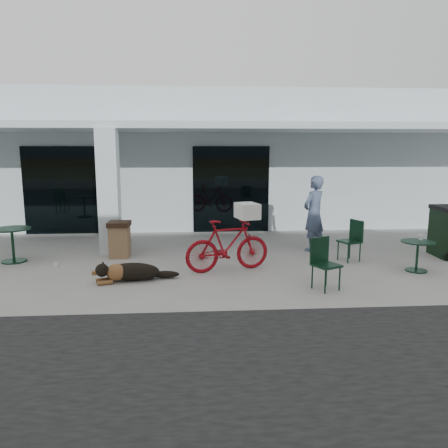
{
  "coord_description": "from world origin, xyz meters",
  "views": [
    {
      "loc": [
        0.6,
        -8.76,
        2.62
      ],
      "look_at": [
        1.27,
        0.61,
        1.0
      ],
      "focal_mm": 35.0,
      "sensor_mm": 36.0,
      "label": 1
    }
  ],
  "objects": [
    {
      "name": "cup_on_table",
      "position": [
        5.54,
        0.23,
        0.72
      ],
      "size": [
        0.1,
        0.1,
        0.11
      ],
      "primitive_type": "cylinder",
      "rotation": [
        0.0,
        0.0,
        0.23
      ],
      "color": "white",
      "rests_on": "cafe_table_far"
    },
    {
      "name": "cafe_chair_far_a",
      "position": [
        3.07,
        -1.0,
        0.49
      ],
      "size": [
        0.61,
        0.63,
        0.97
      ],
      "primitive_type": null,
      "rotation": [
        0.0,
        0.0,
        0.45
      ],
      "color": "#11311E",
      "rests_on": "ground"
    },
    {
      "name": "column",
      "position": [
        -1.5,
        2.3,
        1.56
      ],
      "size": [
        0.5,
        0.5,
        3.12
      ],
      "primitive_type": "cube",
      "color": "silver",
      "rests_on": "ground"
    },
    {
      "name": "ground",
      "position": [
        0.0,
        0.0,
        0.0
      ],
      "size": [
        80.0,
        80.0,
        0.0
      ],
      "primitive_type": "plane",
      "color": "#A4A29B",
      "rests_on": "ground"
    },
    {
      "name": "overhang",
      "position": [
        0.0,
        3.6,
        3.21
      ],
      "size": [
        22.0,
        2.8,
        0.18
      ],
      "primitive_type": "cube",
      "color": "silver",
      "rests_on": "column"
    },
    {
      "name": "cafe_table_near",
      "position": [
        -3.62,
        1.53,
        0.4
      ],
      "size": [
        1.03,
        1.03,
        0.8
      ],
      "primitive_type": null,
      "rotation": [
        0.0,
        0.0,
        -0.24
      ],
      "color": "#11311E",
      "rests_on": "ground"
    },
    {
      "name": "dog",
      "position": [
        -0.64,
        -0.19,
        0.21
      ],
      "size": [
        1.33,
        0.78,
        0.42
      ],
      "primitive_type": null,
      "rotation": [
        0.0,
        0.0,
        0.31
      ],
      "color": "black",
      "rests_on": "ground"
    },
    {
      "name": "cup_near_dog",
      "position": [
        -2.5,
        1.0,
        0.05
      ],
      "size": [
        0.1,
        0.1,
        0.1
      ],
      "primitive_type": "cylinder",
      "rotation": [
        0.0,
        0.0,
        -0.19
      ],
      "color": "white",
      "rests_on": "ground"
    },
    {
      "name": "storefront_glass_left",
      "position": [
        -3.2,
        4.98,
        1.35
      ],
      "size": [
        2.8,
        0.06,
        2.7
      ],
      "primitive_type": "cube",
      "color": "black",
      "rests_on": "ground"
    },
    {
      "name": "bicycle",
      "position": [
        1.33,
        0.4,
        0.57
      ],
      "size": [
        1.96,
        1.01,
        1.13
      ],
      "primitive_type": "imported",
      "rotation": [
        0.0,
        0.0,
        1.84
      ],
      "color": "maroon",
      "rests_on": "ground"
    },
    {
      "name": "laundry_basket",
      "position": [
        1.76,
        0.52,
        1.3
      ],
      "size": [
        0.55,
        0.65,
        0.33
      ],
      "primitive_type": "cube",
      "rotation": [
        0.0,
        0.0,
        1.84
      ],
      "color": "white",
      "rests_on": "bicycle"
    },
    {
      "name": "person",
      "position": [
        3.71,
        2.2,
        0.97
      ],
      "size": [
        0.85,
        0.81,
        1.95
      ],
      "primitive_type": "imported",
      "rotation": [
        0.0,
        0.0,
        3.82
      ],
      "color": "#404F6B",
      "rests_on": "ground"
    },
    {
      "name": "cafe_table_far",
      "position": [
        5.42,
        0.1,
        0.33
      ],
      "size": [
        0.85,
        0.85,
        0.66
      ],
      "primitive_type": null,
      "rotation": [
        0.0,
        0.0,
        0.23
      ],
      "color": "#11311E",
      "rests_on": "ground"
    },
    {
      "name": "building",
      "position": [
        0.0,
        8.5,
        2.25
      ],
      "size": [
        22.0,
        7.0,
        4.5
      ],
      "primitive_type": "cube",
      "color": "silver",
      "rests_on": "ground"
    },
    {
      "name": "storefront_glass_right",
      "position": [
        1.8,
        4.98,
        1.35
      ],
      "size": [
        2.4,
        0.06,
        2.7
      ],
      "primitive_type": "cube",
      "color": "black",
      "rests_on": "ground"
    },
    {
      "name": "cafe_chair_far_b",
      "position": [
        4.26,
        1.06,
        0.48
      ],
      "size": [
        0.6,
        0.58,
        0.97
      ],
      "primitive_type": null,
      "rotation": [
        0.0,
        0.0,
        -1.2
      ],
      "color": "#11311E",
      "rests_on": "ground"
    },
    {
      "name": "trash_receptacle",
      "position": [
        -1.2,
        1.8,
        0.44
      ],
      "size": [
        0.53,
        0.53,
        0.88
      ],
      "primitive_type": null,
      "rotation": [
        0.0,
        0.0,
        -0.03
      ],
      "color": "brown",
      "rests_on": "ground"
    }
  ]
}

